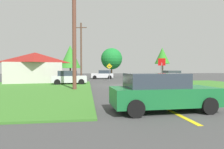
# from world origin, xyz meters

# --- Properties ---
(ground_plane) EXTENTS (120.00, 120.00, 0.00)m
(ground_plane) POSITION_xyz_m (0.00, 0.00, 0.00)
(ground_plane) COLOR #414141
(grass_verge_right) EXTENTS (12.00, 20.00, 0.08)m
(grass_verge_right) POSITION_xyz_m (9.21, -4.00, 0.04)
(grass_verge_right) COLOR #3B7829
(grass_verge_right) RESTS_ON ground
(grass_verge_left) EXTENTS (12.00, 20.00, 0.08)m
(grass_verge_left) POSITION_xyz_m (-9.21, -4.00, 0.04)
(grass_verge_left) COLOR #3B7829
(grass_verge_left) RESTS_ON ground
(lane_stripe_center) EXTENTS (0.20, 14.00, 0.01)m
(lane_stripe_center) POSITION_xyz_m (0.00, -8.00, 0.01)
(lane_stripe_center) COLOR yellow
(lane_stripe_center) RESTS_ON ground
(stop_sign) EXTENTS (0.73, 0.22, 2.92)m
(stop_sign) POSITION_xyz_m (4.07, -2.15, 2.05)
(stop_sign) COLOR #9EA0A8
(stop_sign) RESTS_ON ground
(car_behind_on_main_road) EXTENTS (4.54, 2.16, 1.62)m
(car_behind_on_main_road) POSITION_xyz_m (-0.38, -12.78, 0.81)
(car_behind_on_main_road) COLOR #196B33
(car_behind_on_main_road) RESTS_ON ground
(parked_car_near_building) EXTENTS (4.01, 2.15, 1.62)m
(parked_car_near_building) POSITION_xyz_m (-5.64, 1.92, 0.80)
(parked_car_near_building) COLOR silver
(parked_car_near_building) RESTS_ON ground
(car_on_crossroad) EXTENTS (2.32, 4.38, 1.62)m
(car_on_crossroad) POSITION_xyz_m (7.86, 3.93, 0.81)
(car_on_crossroad) COLOR orange
(car_on_crossroad) RESTS_ON ground
(car_approaching_junction) EXTENTS (4.16, 2.35, 1.62)m
(car_approaching_junction) POSITION_xyz_m (-0.64, 14.15, 0.80)
(car_approaching_junction) COLOR silver
(car_approaching_junction) RESTS_ON ground
(utility_pole_near) EXTENTS (1.80, 0.34, 9.22)m
(utility_pole_near) POSITION_xyz_m (-4.62, -4.19, 4.71)
(utility_pole_near) COLOR brown
(utility_pole_near) RESTS_ON ground
(utility_pole_mid) EXTENTS (1.79, 0.44, 9.07)m
(utility_pole_mid) POSITION_xyz_m (-4.46, 9.32, 4.68)
(utility_pole_mid) COLOR brown
(utility_pole_mid) RESTS_ON ground
(direction_sign) EXTENTS (0.90, 0.13, 2.72)m
(direction_sign) POSITION_xyz_m (-0.07, 8.60, 1.69)
(direction_sign) COLOR slate
(direction_sign) RESTS_ON ground
(oak_tree_left) EXTENTS (4.37, 4.37, 6.86)m
(oak_tree_left) POSITION_xyz_m (-7.04, 19.43, 4.45)
(oak_tree_left) COLOR brown
(oak_tree_left) RESTS_ON ground
(pine_tree_center) EXTENTS (4.74, 4.74, 6.50)m
(pine_tree_center) POSITION_xyz_m (1.88, 20.68, 4.13)
(pine_tree_center) COLOR brown
(pine_tree_center) RESTS_ON ground
(oak_tree_right) EXTENTS (2.58, 2.58, 5.61)m
(oak_tree_right) POSITION_xyz_m (9.56, 10.85, 4.13)
(oak_tree_right) COLOR brown
(oak_tree_right) RESTS_ON ground
(barn) EXTENTS (7.49, 6.15, 4.03)m
(barn) POSITION_xyz_m (-10.41, 5.57, 2.02)
(barn) COLOR beige
(barn) RESTS_ON ground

